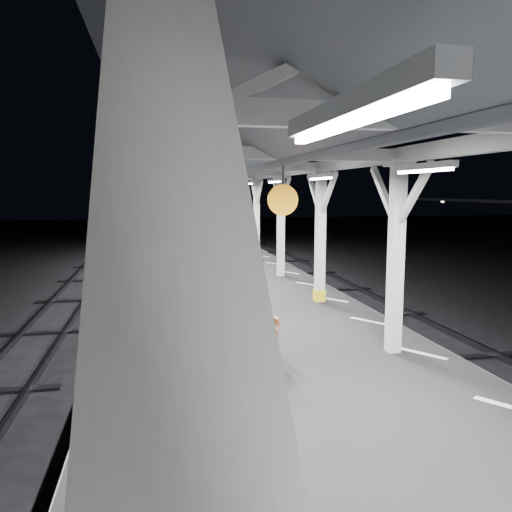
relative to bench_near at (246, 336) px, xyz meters
name	(u,v)px	position (x,y,z in m)	size (l,w,h in m)	color
ground	(258,374)	(0.68, 2.40, -1.55)	(120.00, 120.00, 0.00)	black
platform	(258,351)	(0.68, 2.40, -1.05)	(6.00, 50.00, 1.00)	black
hazard_stripes_left	(136,334)	(-1.77, 2.40, -0.55)	(1.00, 48.00, 0.01)	silver
hazard_stripes_right	(369,321)	(3.13, 2.40, -0.55)	(1.00, 48.00, 0.01)	silver
track_right	(472,355)	(5.68, 2.40, -1.47)	(2.20, 60.00, 0.16)	#2D2D33
canopy	(258,152)	(0.68, 2.38, 3.01)	(5.40, 49.00, 4.65)	silver
bench_near	(246,336)	(0.00, 0.00, 0.00)	(0.88, 1.96, 1.03)	black
bench_mid	(230,265)	(0.97, 8.15, -0.10)	(0.74, 1.62, 0.85)	black
bench_far	(209,239)	(1.11, 16.07, -0.02)	(0.95, 1.91, 0.99)	black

